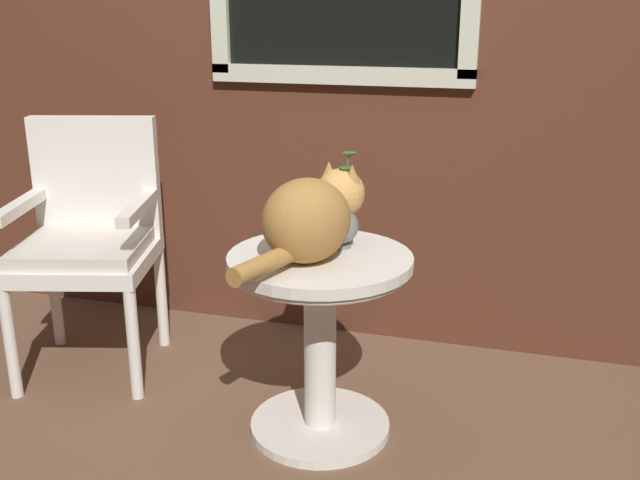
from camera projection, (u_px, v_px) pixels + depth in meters
name	position (u px, v px, depth m)	size (l,w,h in m)	color
ground_plane	(260.00, 430.00, 2.47)	(6.00, 6.00, 0.00)	brown
back_wall	(330.00, 20.00, 2.85)	(4.00, 0.07, 2.60)	#562D1E
wicker_side_table	(320.00, 314.00, 2.34)	(0.58, 0.58, 0.62)	silver
wicker_chair	(89.00, 232.00, 2.79)	(0.60, 0.59, 0.96)	silver
cat	(311.00, 217.00, 2.21)	(0.33, 0.59, 0.27)	#AD7A3D
pewter_vase_with_ivy	(340.00, 221.00, 2.33)	(0.12, 0.12, 0.31)	slate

